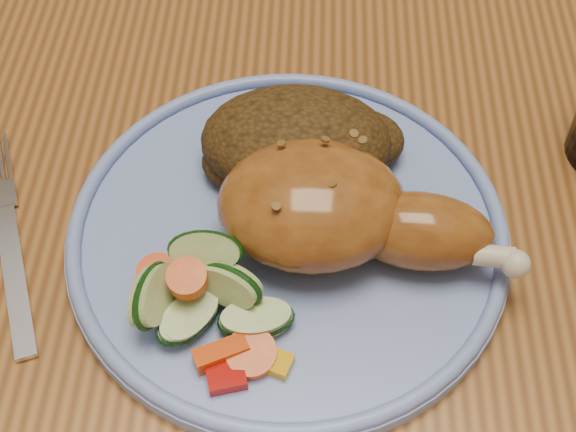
# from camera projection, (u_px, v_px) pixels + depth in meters

# --- Properties ---
(dining_table) EXTENTS (0.90, 1.40, 0.75)m
(dining_table) POSITION_uv_depth(u_px,v_px,m) (333.00, 159.00, 0.69)
(dining_table) COLOR brown
(dining_table) RESTS_ON ground
(plate) EXTENTS (0.29, 0.29, 0.01)m
(plate) POSITION_uv_depth(u_px,v_px,m) (288.00, 235.00, 0.53)
(plate) COLOR #718AD3
(plate) RESTS_ON dining_table
(plate_rim) EXTENTS (0.29, 0.29, 0.01)m
(plate_rim) POSITION_uv_depth(u_px,v_px,m) (288.00, 225.00, 0.53)
(plate_rim) COLOR #718AD3
(plate_rim) RESTS_ON plate
(chicken_leg) EXTENTS (0.19, 0.10, 0.06)m
(chicken_leg) POSITION_uv_depth(u_px,v_px,m) (338.00, 211.00, 0.50)
(chicken_leg) COLOR #94551F
(chicken_leg) RESTS_ON plate
(rice_pilaf) EXTENTS (0.14, 0.09, 0.06)m
(rice_pilaf) POSITION_uv_depth(u_px,v_px,m) (300.00, 143.00, 0.55)
(rice_pilaf) COLOR #432C10
(rice_pilaf) RESTS_ON plate
(vegetable_pile) EXTENTS (0.11, 0.10, 0.05)m
(vegetable_pile) POSITION_uv_depth(u_px,v_px,m) (203.00, 300.00, 0.48)
(vegetable_pile) COLOR #A50A05
(vegetable_pile) RESTS_ON plate
(fork) EXTENTS (0.07, 0.16, 0.00)m
(fork) POSITION_uv_depth(u_px,v_px,m) (10.00, 245.00, 0.53)
(fork) COLOR silver
(fork) RESTS_ON dining_table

